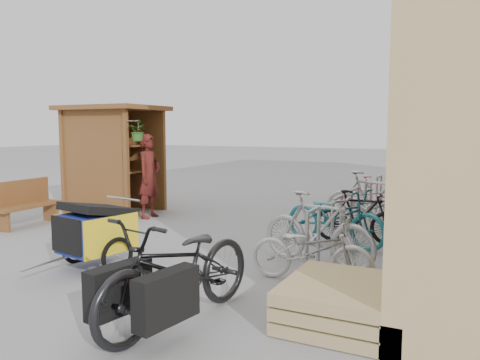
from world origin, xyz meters
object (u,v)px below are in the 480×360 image
at_px(bench, 25,203).
at_px(child_trailer, 96,230).
at_px(bike_5, 371,200).
at_px(bike_4, 367,209).
at_px(kiosk, 110,144).
at_px(shopping_carts, 420,183).
at_px(bike_2, 335,217).
at_px(bike_6, 375,199).
at_px(cargo_bike, 179,270).
at_px(pallet_stack, 338,302).
at_px(bike_1, 318,229).
at_px(bike_7, 377,196).
at_px(bike_0, 311,250).
at_px(person_kiosk, 149,176).
at_px(bike_3, 360,217).

height_order(bench, child_trailer, child_trailer).
distance_m(bench, bike_5, 6.71).
height_order(bench, bike_4, bench).
xyz_separation_m(kiosk, shopping_carts, (6.28, 3.95, -1.00)).
distance_m(bench, bike_4, 6.54).
xyz_separation_m(bike_2, bike_6, (0.18, 2.56, -0.04)).
relative_size(shopping_carts, cargo_bike, 0.83).
distance_m(pallet_stack, bike_2, 3.13).
distance_m(shopping_carts, bike_5, 3.23).
distance_m(bike_1, bike_2, 1.24).
height_order(cargo_bike, bike_7, cargo_bike).
xyz_separation_m(bike_0, bike_4, (0.05, 3.14, 0.03)).
distance_m(pallet_stack, bike_5, 4.68).
bearing_deg(cargo_bike, bench, 163.89).
bearing_deg(pallet_stack, bench, 164.49).
relative_size(bike_5, bike_6, 1.09).
bearing_deg(bike_1, bike_5, 9.28).
height_order(kiosk, shopping_carts, kiosk).
bearing_deg(bike_1, shopping_carts, 5.80).
bearing_deg(person_kiosk, bike_3, -98.05).
distance_m(bike_3, bike_5, 1.33).
distance_m(pallet_stack, bike_4, 4.24).
relative_size(child_trailer, bike_1, 0.96).
height_order(kiosk, bike_5, kiosk).
relative_size(bike_2, bike_7, 1.22).
xyz_separation_m(kiosk, bike_0, (5.66, -2.81, -1.15)).
bearing_deg(bike_4, pallet_stack, -162.79).
bearing_deg(child_trailer, bike_3, 55.81).
distance_m(kiosk, bike_7, 6.06).
bearing_deg(shopping_carts, bike_2, -99.88).
xyz_separation_m(child_trailer, bike_3, (2.92, 2.96, -0.08)).
relative_size(bike_6, bike_7, 1.13).
relative_size(pallet_stack, bike_1, 0.70).
xyz_separation_m(shopping_carts, bike_4, (-0.56, -3.62, -0.12)).
xyz_separation_m(bike_1, bike_6, (0.08, 3.79, -0.08)).
xyz_separation_m(person_kiosk, bike_7, (4.32, 2.29, -0.45)).
bearing_deg(shopping_carts, pallet_stack, -90.00).
bearing_deg(kiosk, bike_6, 16.71).
distance_m(child_trailer, bike_2, 3.70).
bearing_deg(child_trailer, person_kiosk, 126.20).
distance_m(bench, bike_7, 7.23).
xyz_separation_m(bike_1, bike_5, (0.18, 2.87, 0.03)).
bearing_deg(person_kiosk, kiosk, 74.42).
xyz_separation_m(cargo_bike, bike_5, (0.79, 5.36, 0.00)).
height_order(bike_3, bike_5, bike_5).
xyz_separation_m(pallet_stack, bike_0, (-0.61, 1.06, 0.19)).
bearing_deg(child_trailer, pallet_stack, 4.57).
xyz_separation_m(child_trailer, bike_2, (2.59, 2.65, -0.05)).
height_order(shopping_carts, bike_1, bike_1).
bearing_deg(shopping_carts, bench, -138.20).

